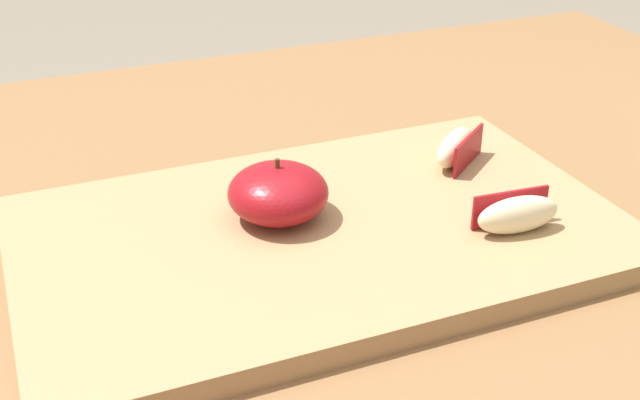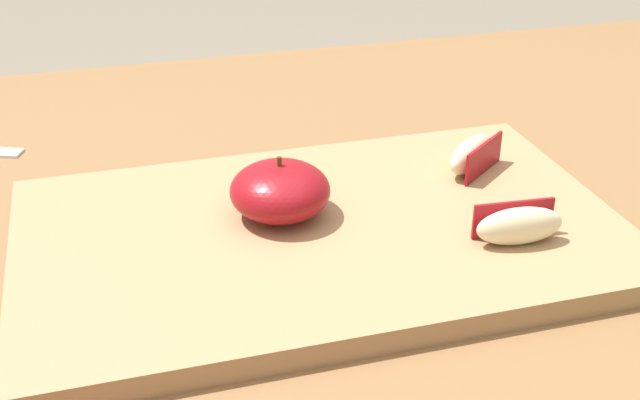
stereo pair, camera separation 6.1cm
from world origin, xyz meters
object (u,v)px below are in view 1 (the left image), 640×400
at_px(cutting_board, 320,234).
at_px(apple_wedge_near_knife, 457,148).
at_px(apple_half_skin_up, 278,193).
at_px(apple_wedge_front, 517,214).

height_order(cutting_board, apple_wedge_near_knife, apple_wedge_near_knife).
relative_size(apple_half_skin_up, apple_wedge_near_knife, 1.19).
distance_m(apple_half_skin_up, apple_wedge_near_knife, 0.18).
xyz_separation_m(apple_half_skin_up, apple_wedge_front, (0.15, -0.09, -0.01)).
height_order(cutting_board, apple_half_skin_up, apple_half_skin_up).
xyz_separation_m(cutting_board, apple_wedge_near_knife, (0.15, 0.05, 0.02)).
xyz_separation_m(apple_wedge_front, apple_wedge_near_knife, (0.02, 0.12, 0.00)).
bearing_deg(apple_wedge_near_knife, apple_wedge_front, -99.26).
bearing_deg(apple_wedge_front, cutting_board, 153.18).
distance_m(cutting_board, apple_half_skin_up, 0.04).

